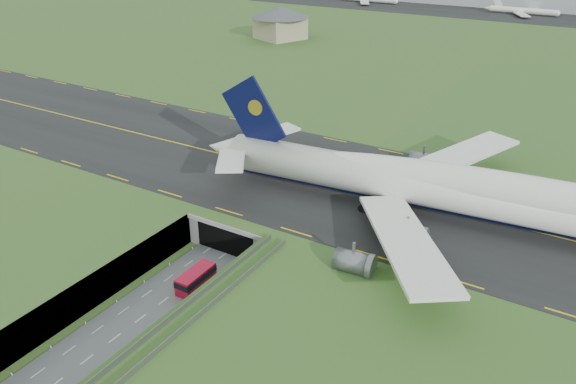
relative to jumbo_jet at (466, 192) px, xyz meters
The scene contains 9 objects.
ground 47.22m from the jumbo_jet, 139.36° to the right, with size 900.00×900.00×0.00m, color #345F26.
airfield_deck 46.55m from the jumbo_jet, 139.36° to the right, with size 800.00×800.00×6.00m, color gray.
trench_road 52.25m from the jumbo_jet, 132.94° to the right, with size 12.00×75.00×0.20m, color slate.
taxiway 35.31m from the jumbo_jet, behind, with size 800.00×44.00×0.18m, color black.
tunnel_portal 38.03m from the jumbo_jet, 159.38° to the right, with size 17.00×22.30×6.00m.
guideway 54.70m from the jumbo_jet, 115.84° to the right, with size 3.00×53.00×7.05m.
jumbo_jet is the anchor object (origin of this frame).
shuttle_tram 47.03m from the jumbo_jet, 135.42° to the right, with size 2.98×7.45×3.03m.
service_building 165.58m from the jumbo_jet, 132.86° to the left, with size 32.25×32.25×13.63m.
Camera 1 is at (53.01, -58.22, 53.67)m, focal length 35.00 mm.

